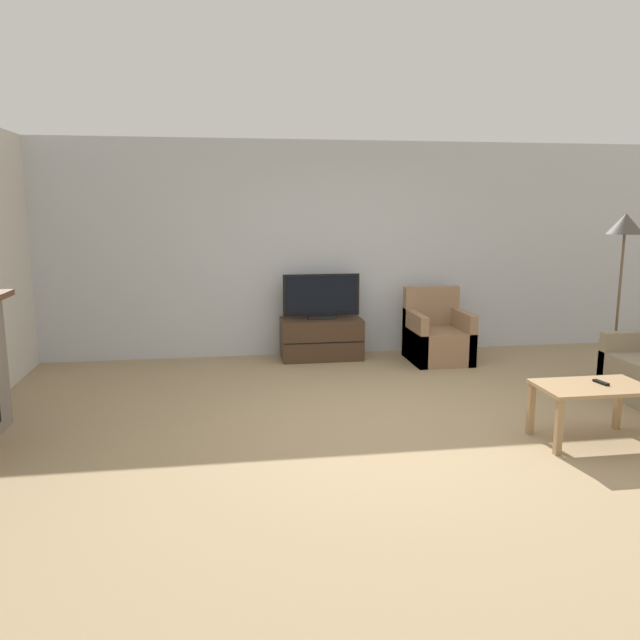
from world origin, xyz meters
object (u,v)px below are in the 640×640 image
armchair (437,338)px  tv_stand (321,339)px  coffee_table (592,394)px  remote (601,382)px  floor_lamp (625,233)px  tv (321,298)px

armchair → tv_stand: bearing=167.0°
coffee_table → tv_stand: bearing=119.2°
remote → floor_lamp: floor_lamp is taller
tv → floor_lamp: bearing=-24.9°
tv → armchair: size_ratio=1.07×
tv → floor_lamp: (3.06, -1.42, 0.84)m
tv_stand → coffee_table: size_ratio=1.14×
tv_stand → armchair: (1.40, -0.32, 0.04)m
tv_stand → coffee_table: bearing=-60.8°
armchair → remote: 2.79m
tv_stand → armchair: armchair is taller
armchair → coffee_table: armchair is taller
floor_lamp → tv: bearing=155.1°
tv → floor_lamp: size_ratio=0.52×
floor_lamp → coffee_table: bearing=-128.4°
armchair → coffee_table: bearing=-83.2°
tv → armchair: (1.40, -0.32, -0.48)m
tv → coffee_table: tv is taller
tv_stand → floor_lamp: floor_lamp is taller
tv_stand → remote: size_ratio=6.51×
armchair → remote: (0.42, -2.75, 0.20)m
tv → floor_lamp: floor_lamp is taller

